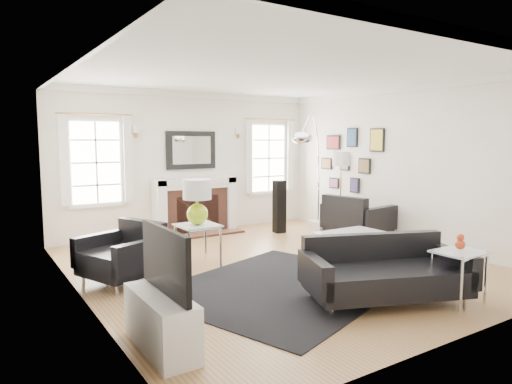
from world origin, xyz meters
TOP-DOWN VIEW (x-y plane):
  - floor at (0.00, 0.00)m, footprint 6.00×6.00m
  - back_wall at (0.00, 3.00)m, footprint 5.50×0.04m
  - front_wall at (0.00, -3.00)m, footprint 5.50×0.04m
  - left_wall at (-2.75, 0.00)m, footprint 0.04×6.00m
  - right_wall at (2.75, 0.00)m, footprint 0.04×6.00m
  - ceiling at (0.00, 0.00)m, footprint 5.50×6.00m
  - crown_molding at (0.00, 0.00)m, footprint 5.50×6.00m
  - fireplace at (0.00, 2.79)m, footprint 1.70×0.69m
  - mantel_mirror at (0.00, 2.95)m, footprint 1.05×0.07m
  - window_left at (-1.85, 2.95)m, footprint 1.24×0.15m
  - window_right at (1.85, 2.95)m, footprint 1.24×0.15m
  - gallery_wall at (2.72, 1.30)m, footprint 0.04×1.73m
  - tv_unit at (-2.44, -1.70)m, footprint 0.35×1.00m
  - area_rug at (-0.52, -0.87)m, footprint 3.52×3.22m
  - sofa at (0.15, -1.91)m, footprint 2.02×1.44m
  - armchair_left at (-2.14, 0.40)m, footprint 1.13×1.19m
  - armchair_right at (2.13, 0.51)m, footprint 1.09×1.18m
  - coffee_table at (1.08, -0.62)m, footprint 1.01×1.01m
  - side_table_left at (-1.03, 0.54)m, footprint 0.57×0.57m
  - nesting_table at (0.82, -2.41)m, footprint 0.54×0.46m
  - gourd_lamp at (-1.03, 0.54)m, footprint 0.41×0.41m
  - orange_vase at (0.82, -2.41)m, footprint 0.11×0.11m
  - arc_floor_lamp at (1.51, 1.04)m, footprint 1.68×1.56m
  - stick_floor_lamp at (2.20, 1.00)m, footprint 0.33×0.33m
  - speaker_tower at (1.44, 1.95)m, footprint 0.23×0.23m

SIDE VIEW (x-z plane):
  - floor at x=0.00m, z-range 0.00..0.00m
  - area_rug at x=-0.52m, z-range 0.00..0.01m
  - sofa at x=0.15m, z-range 0.03..0.63m
  - tv_unit at x=-2.44m, z-range -0.22..0.87m
  - armchair_left at x=-2.14m, z-range 0.04..0.68m
  - armchair_right at x=2.13m, z-range 0.04..0.75m
  - coffee_table at x=1.08m, z-range 0.19..0.64m
  - nesting_table at x=0.82m, z-range 0.18..0.78m
  - side_table_left at x=-1.03m, z-range 0.20..0.83m
  - speaker_tower at x=1.44m, z-range 0.00..1.05m
  - fireplace at x=0.00m, z-range -0.01..1.10m
  - orange_vase at x=0.82m, z-range 0.61..0.79m
  - gourd_lamp at x=-1.03m, z-range 0.68..1.33m
  - arc_floor_lamp at x=1.51m, z-range 0.10..2.48m
  - back_wall at x=0.00m, z-range 0.00..2.80m
  - front_wall at x=0.00m, z-range 0.00..2.80m
  - left_wall at x=-2.75m, z-range 0.00..2.80m
  - right_wall at x=2.75m, z-range 0.00..2.80m
  - stick_floor_lamp at x=2.20m, z-range 0.60..2.23m
  - window_left at x=-1.85m, z-range 0.65..2.27m
  - window_right at x=1.85m, z-range 0.65..2.27m
  - gallery_wall at x=2.72m, z-range 0.89..2.18m
  - mantel_mirror at x=0.00m, z-range 1.27..2.02m
  - crown_molding at x=0.00m, z-range 2.68..2.80m
  - ceiling at x=0.00m, z-range 2.79..2.81m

